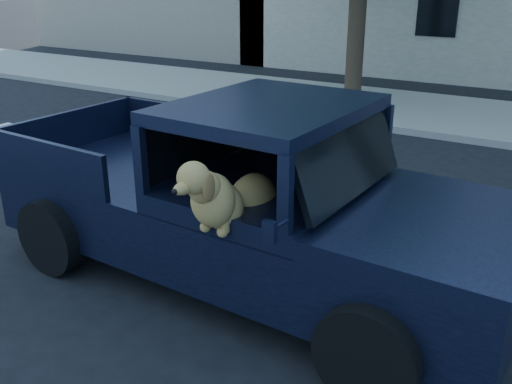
% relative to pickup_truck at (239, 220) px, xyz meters
% --- Properties ---
extents(ground, '(120.00, 120.00, 0.00)m').
position_rel_pickup_truck_xyz_m(ground, '(1.62, -0.36, -0.69)').
color(ground, black).
rests_on(ground, ground).
extents(far_sidewalk, '(60.00, 4.00, 0.15)m').
position_rel_pickup_truck_xyz_m(far_sidewalk, '(1.62, 8.84, -0.62)').
color(far_sidewalk, gray).
rests_on(far_sidewalk, ground).
extents(pickup_truck, '(5.84, 3.06, 2.05)m').
position_rel_pickup_truck_xyz_m(pickup_truck, '(0.00, 0.00, 0.00)').
color(pickup_truck, black).
rests_on(pickup_truck, ground).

